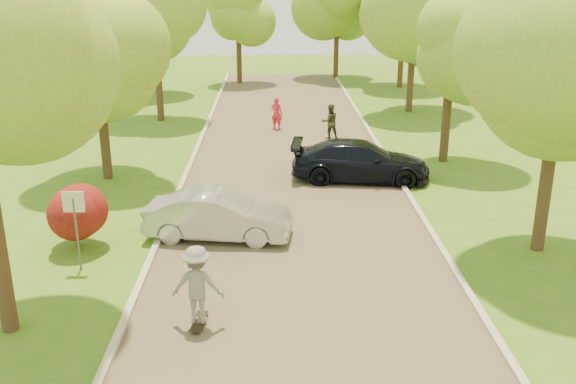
{
  "coord_description": "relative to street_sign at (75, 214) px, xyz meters",
  "views": [
    {
      "loc": [
        -0.69,
        -11.52,
        7.46
      ],
      "look_at": [
        -0.25,
        6.39,
        1.3
      ],
      "focal_mm": 40.0,
      "sensor_mm": 36.0,
      "label": 1
    }
  ],
  "objects": [
    {
      "name": "silver_sedan",
      "position": [
        3.5,
        2.05,
        -0.86
      ],
      "size": [
        4.41,
        2.02,
        1.4
      ],
      "primitive_type": "imported",
      "rotation": [
        0.0,
        0.0,
        1.44
      ],
      "color": "#ADADB2",
      "rests_on": "ground"
    },
    {
      "name": "tree_bg_c",
      "position": [
        3.01,
        30.0,
        3.46
      ],
      "size": [
        4.92,
        4.8,
        7.33
      ],
      "color": "#382619",
      "rests_on": "ground"
    },
    {
      "name": "ground",
      "position": [
        5.8,
        -4.0,
        -1.56
      ],
      "size": [
        100.0,
        100.0,
        0.0
      ],
      "primitive_type": "plane",
      "color": "#3B721B",
      "rests_on": "ground"
    },
    {
      "name": "tree_bg_b",
      "position": [
        14.02,
        28.0,
        3.97
      ],
      "size": [
        5.12,
        5.0,
        7.95
      ],
      "color": "#382619",
      "rests_on": "ground"
    },
    {
      "name": "longboard",
      "position": [
        3.44,
        -2.93,
        -1.46
      ],
      "size": [
        0.34,
        0.94,
        0.11
      ],
      "rotation": [
        0.0,
        0.0,
        3.05
      ],
      "color": "black",
      "rests_on": "ground"
    },
    {
      "name": "street_sign",
      "position": [
        0.0,
        0.0,
        0.0
      ],
      "size": [
        0.55,
        0.06,
        2.17
      ],
      "color": "#59595E",
      "rests_on": "ground"
    },
    {
      "name": "skateboarder",
      "position": [
        3.44,
        -2.93,
        -0.55
      ],
      "size": [
        1.21,
        0.77,
        1.79
      ],
      "primitive_type": "imported",
      "rotation": [
        0.0,
        0.0,
        3.05
      ],
      "color": "gray",
      "rests_on": "longboard"
    },
    {
      "name": "tree_r_mida",
      "position": [
        12.82,
        1.0,
        3.97
      ],
      "size": [
        5.13,
        5.0,
        7.95
      ],
      "color": "#382619",
      "rests_on": "ground"
    },
    {
      "name": "curb_left",
      "position": [
        1.75,
        4.0,
        -1.5
      ],
      "size": [
        0.18,
        60.0,
        0.12
      ],
      "primitive_type": "cube",
      "color": "#B2AD9E",
      "rests_on": "ground"
    },
    {
      "name": "person_striped",
      "position": [
        5.32,
        15.9,
        -0.76
      ],
      "size": [
        0.69,
        0.58,
        1.6
      ],
      "primitive_type": "imported",
      "rotation": [
        0.0,
        0.0,
        2.74
      ],
      "color": "red",
      "rests_on": "ground"
    },
    {
      "name": "dark_sedan",
      "position": [
        8.4,
        7.51,
        -0.82
      ],
      "size": [
        5.37,
        2.68,
        1.5
      ],
      "primitive_type": "imported",
      "rotation": [
        0.0,
        0.0,
        1.46
      ],
      "color": "black",
      "rests_on": "ground"
    },
    {
      "name": "tree_bg_a",
      "position": [
        -2.98,
        26.0,
        3.75
      ],
      "size": [
        5.12,
        5.0,
        7.72
      ],
      "color": "#382619",
      "rests_on": "ground"
    },
    {
      "name": "tree_l_far",
      "position": [
        -0.59,
        18.0,
        3.9
      ],
      "size": [
        4.92,
        4.8,
        7.79
      ],
      "color": "#382619",
      "rests_on": "ground"
    },
    {
      "name": "tree_r_midb",
      "position": [
        12.4,
        10.0,
        3.32
      ],
      "size": [
        4.51,
        4.4,
        7.01
      ],
      "color": "#382619",
      "rests_on": "ground"
    },
    {
      "name": "tree_bg_d",
      "position": [
        10.02,
        32.0,
        3.75
      ],
      "size": [
        5.12,
        5.0,
        7.72
      ],
      "color": "#382619",
      "rests_on": "ground"
    },
    {
      "name": "curb_right",
      "position": [
        9.85,
        4.0,
        -1.5
      ],
      "size": [
        0.18,
        60.0,
        0.12
      ],
      "primitive_type": "cube",
      "color": "#B2AD9E",
      "rests_on": "ground"
    },
    {
      "name": "road",
      "position": [
        5.8,
        4.0,
        -1.56
      ],
      "size": [
        8.0,
        60.0,
        0.01
      ],
      "primitive_type": "cube",
      "color": "#4C4438",
      "rests_on": "ground"
    },
    {
      "name": "person_olive",
      "position": [
        7.8,
        13.9,
        -0.75
      ],
      "size": [
        0.91,
        0.77,
        1.64
      ],
      "primitive_type": "imported",
      "rotation": [
        0.0,
        0.0,
        3.35
      ],
      "color": "#303620",
      "rests_on": "ground"
    },
    {
      "name": "tree_r_far",
      "position": [
        13.03,
        20.0,
        4.27
      ],
      "size": [
        5.33,
        5.2,
        8.34
      ],
      "color": "#382619",
      "rests_on": "ground"
    },
    {
      "name": "tree_l_midb",
      "position": [
        -1.01,
        8.0,
        3.02
      ],
      "size": [
        4.3,
        4.2,
        6.62
      ],
      "color": "#382619",
      "rests_on": "ground"
    },
    {
      "name": "red_shrub",
      "position": [
        -0.5,
        1.5,
        -0.47
      ],
      "size": [
        1.7,
        1.7,
        1.95
      ],
      "color": "#382619",
      "rests_on": "ground"
    }
  ]
}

